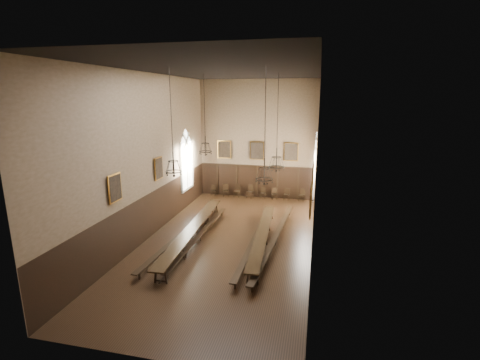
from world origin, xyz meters
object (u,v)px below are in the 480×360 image
(table_left, at_px, (193,234))
(chair_6, at_px, (287,197))
(chair_4, at_px, (263,195))
(chandelier_back_right, at_px, (276,161))
(bench_left_inner, at_px, (200,236))
(chair_5, at_px, (274,196))
(bench_right_inner, at_px, (257,238))
(chair_1, at_px, (226,193))
(chandelier_back_left, at_px, (205,146))
(chair_2, at_px, (237,193))
(bench_right_outer, at_px, (275,239))
(table_right, at_px, (262,238))
(chair_3, at_px, (250,194))
(chair_7, at_px, (302,197))
(chandelier_front_right, at_px, (264,171))
(chair_0, at_px, (213,192))
(chandelier_front_left, at_px, (173,164))
(bench_left_outer, at_px, (184,234))

(table_left, distance_m, chair_6, 9.85)
(chair_4, bearing_deg, chandelier_back_right, -68.15)
(bench_left_inner, bearing_deg, chandelier_back_right, 34.95)
(chair_5, xyz_separation_m, chandelier_back_right, (0.80, -6.11, 3.87))
(bench_right_inner, height_order, chair_1, chair_1)
(chair_5, height_order, chandelier_back_left, chandelier_back_left)
(table_left, bearing_deg, chair_2, 87.36)
(table_left, relative_size, bench_right_outer, 0.96)
(table_right, height_order, chair_2, chair_2)
(table_right, xyz_separation_m, chandelier_back_right, (0.38, 2.36, 3.79))
(bench_right_inner, relative_size, chandelier_back_right, 1.94)
(chair_2, distance_m, chair_6, 3.90)
(chair_2, relative_size, chandelier_back_right, 0.19)
(chair_3, distance_m, chair_7, 4.00)
(bench_right_inner, bearing_deg, chandelier_back_right, 71.65)
(chair_4, distance_m, chandelier_back_left, 8.21)
(chandelier_back_left, xyz_separation_m, chandelier_front_right, (4.24, -4.62, -0.37))
(chair_1, height_order, chair_3, chair_3)
(table_right, height_order, chair_1, chair_1)
(table_right, height_order, chair_7, chair_7)
(bench_right_inner, xyz_separation_m, chair_7, (2.00, 8.41, -0.02))
(chair_0, height_order, chair_6, chair_6)
(bench_right_inner, bearing_deg, chair_5, 90.52)
(bench_right_outer, bearing_deg, bench_right_inner, -177.80)
(chair_1, bearing_deg, chair_2, -17.89)
(table_right, height_order, chair_4, chair_4)
(table_right, height_order, bench_right_inner, table_right)
(bench_right_outer, bearing_deg, bench_left_inner, -173.16)
(bench_right_outer, bearing_deg, chandelier_front_right, -96.37)
(chair_2, bearing_deg, chair_6, 2.12)
(chair_6, height_order, chandelier_front_right, chandelier_front_right)
(chair_2, bearing_deg, table_right, -66.57)
(bench_left_inner, distance_m, chair_2, 8.82)
(chair_4, bearing_deg, chair_6, 5.73)
(chair_5, height_order, chair_7, chair_7)
(bench_left_inner, distance_m, chair_5, 9.25)
(table_right, distance_m, chair_1, 9.57)
(table_right, relative_size, chair_6, 10.12)
(bench_left_inner, xyz_separation_m, chair_2, (0.00, 8.82, 0.04))
(table_left, height_order, chandelier_front_left, chandelier_front_left)
(bench_left_inner, height_order, bench_right_outer, bench_right_outer)
(table_right, relative_size, bench_left_outer, 0.91)
(bench_left_outer, relative_size, bench_left_inner, 1.09)
(bench_right_inner, xyz_separation_m, chair_6, (0.85, 8.40, -0.03))
(bench_right_outer, height_order, chandelier_back_right, chandelier_back_right)
(table_right, bearing_deg, chair_0, 122.12)
(chair_2, bearing_deg, bench_right_outer, -62.20)
(chair_3, bearing_deg, chair_0, -163.79)
(chair_5, distance_m, chandelier_front_left, 12.40)
(chair_5, distance_m, chandelier_front_right, 11.64)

